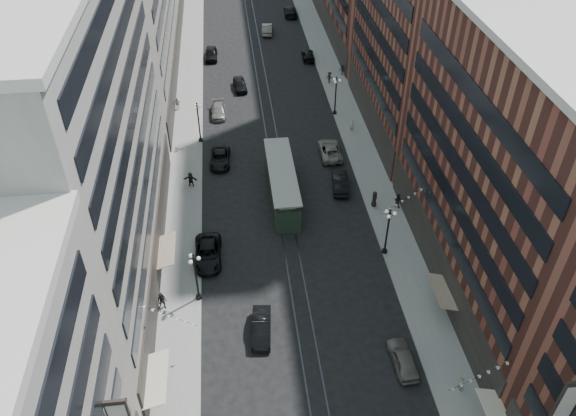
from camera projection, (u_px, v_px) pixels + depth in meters
name	position (u px, v px, depth m)	size (l,w,h in m)	color
ground	(269.00, 118.00, 77.05)	(220.00, 220.00, 0.00)	black
sidewalk_west	(189.00, 88.00, 83.74)	(4.00, 180.00, 0.15)	gray
sidewalk_east	(334.00, 81.00, 85.69)	(4.00, 180.00, 0.15)	gray
rail_west	(258.00, 85.00, 84.69)	(0.12, 180.00, 0.02)	#2D2D33
rail_east	(267.00, 85.00, 84.82)	(0.12, 180.00, 0.02)	#2D2D33
building_west_mid	(87.00, 146.00, 45.90)	(8.00, 36.00, 28.00)	gray
building_east_mid	(504.00, 174.00, 46.32)	(8.00, 30.00, 24.00)	brown
lamppost_sw_far	(196.00, 275.00, 49.61)	(1.03, 1.14, 5.52)	black
lamppost_sw_mid	(199.00, 121.00, 70.43)	(1.03, 1.14, 5.52)	black
lamppost_se_far	(388.00, 230.00, 54.33)	(1.03, 1.14, 5.52)	black
lamppost_se_mid	(336.00, 94.00, 75.91)	(1.03, 1.14, 5.52)	black
streetcar	(282.00, 184.00, 62.50)	(2.90, 13.09, 3.62)	#233725
car_2	(208.00, 253.00, 55.13)	(2.60, 5.64, 1.57)	black
car_4	(403.00, 359.00, 45.58)	(1.79, 4.44, 1.51)	#626057
car_5	(261.00, 327.00, 48.05)	(1.60, 4.58, 1.51)	black
pedestrian_2	(162.00, 301.00, 49.95)	(0.90, 0.50, 1.86)	black
pedestrian_4	(461.00, 383.00, 43.59)	(0.91, 0.41, 1.55)	beige
car_7	(220.00, 158.00, 68.21)	(2.34, 5.08, 1.41)	black
car_8	(218.00, 111.00, 77.32)	(1.94, 4.78, 1.39)	#69655D
car_9	(211.00, 54.00, 91.57)	(1.98, 4.91, 1.67)	black
car_10	(340.00, 182.00, 64.18)	(1.70, 4.88, 1.61)	black
car_11	(330.00, 150.00, 69.51)	(2.57, 5.57, 1.55)	gray
car_12	(308.00, 55.00, 91.56)	(1.93, 4.76, 1.38)	black
car_13	(240.00, 84.00, 83.24)	(1.81, 4.51, 1.54)	black
car_14	(267.00, 29.00, 99.83)	(1.75, 5.02, 1.65)	slate
pedestrian_5	(191.00, 179.00, 64.28)	(1.64, 0.47, 1.77)	black
pedestrian_6	(178.00, 103.00, 78.19)	(1.04, 0.47, 1.77)	beige
pedestrian_7	(397.00, 200.00, 61.28)	(0.83, 0.46, 1.71)	black
pedestrian_8	(352.00, 125.00, 73.67)	(0.64, 0.42, 1.75)	beige
pedestrian_9	(342.00, 70.00, 86.69)	(1.05, 0.43, 1.63)	black
car_extra_0	(290.00, 11.00, 106.71)	(2.32, 5.72, 1.66)	black
pedestrian_extra_0	(374.00, 199.00, 61.38)	(0.91, 0.50, 1.87)	black
pedestrian_extra_1	(330.00, 77.00, 84.48)	(1.12, 0.46, 1.74)	black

